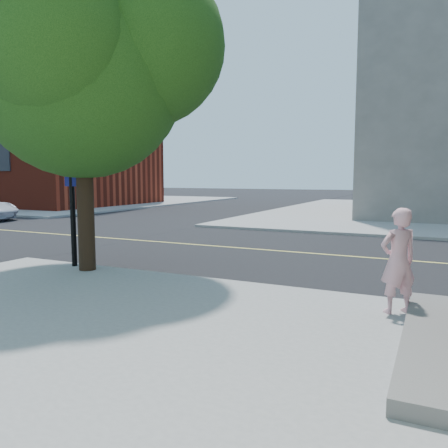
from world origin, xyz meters
The scene contains 7 objects.
ground centered at (0.00, 0.00, 0.00)m, with size 140.00×140.00×0.00m, color black.
road_ew centered at (0.00, 4.50, 0.01)m, with size 140.00×9.00×0.01m, color black.
sidewalk_nw centered at (-23.00, 21.50, 0.06)m, with size 26.00×25.00×0.12m, color gray.
church centered at (-20.00, 18.00, 7.18)m, with size 15.20×12.00×14.40m.
man_on_phone centered at (8.22, -0.89, 0.95)m, with size 0.60×0.40×1.65m, color #ECAAB5.
street_tree centered at (1.68, -0.49, 5.03)m, with size 5.73×5.21×7.61m.
signal_pole centered at (-1.17, -0.30, 3.69)m, with size 3.87×0.44×4.38m.
Camera 1 is at (8.73, -8.18, 2.24)m, focal length 35.62 mm.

